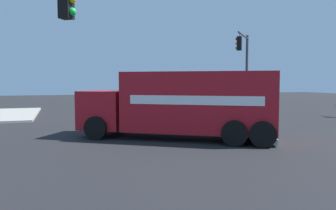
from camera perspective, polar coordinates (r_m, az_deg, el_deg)
ground_plane at (r=15.31m, az=3.85°, el=-5.19°), size 100.00×100.00×0.00m
delivery_truck at (r=14.16m, az=2.62°, el=0.19°), size 6.68×8.40×2.87m
traffic_light_primary at (r=25.27m, az=13.14°, el=7.33°), size 2.88×2.54×6.05m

